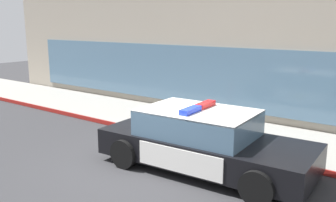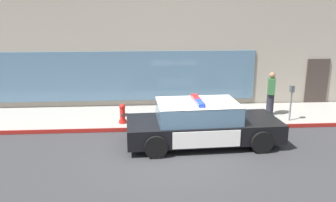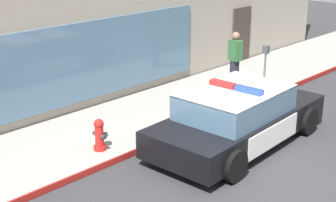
{
  "view_description": "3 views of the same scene",
  "coord_description": "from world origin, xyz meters",
  "px_view_note": "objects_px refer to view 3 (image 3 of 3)",
  "views": [
    {
      "loc": [
        5.19,
        -6.18,
        3.31
      ],
      "look_at": [
        -0.54,
        1.56,
        1.24
      ],
      "focal_mm": 39.07,
      "sensor_mm": 36.0,
      "label": 1
    },
    {
      "loc": [
        -0.7,
        -9.78,
        4.21
      ],
      "look_at": [
        0.1,
        1.46,
        1.23
      ],
      "focal_mm": 37.27,
      "sensor_mm": 36.0,
      "label": 2
    },
    {
      "loc": [
        -7.72,
        -5.58,
        4.83
      ],
      "look_at": [
        -0.17,
        1.67,
        1.15
      ],
      "focal_mm": 53.43,
      "sensor_mm": 36.0,
      "label": 3
    }
  ],
  "objects_px": {
    "police_cruiser": "(238,117)",
    "fire_hydrant": "(100,135)",
    "pedestrian_on_sidewalk": "(235,60)",
    "parking_meter": "(265,59)"
  },
  "relations": [
    {
      "from": "fire_hydrant",
      "to": "police_cruiser",
      "type": "bearing_deg",
      "value": -34.84
    },
    {
      "from": "police_cruiser",
      "to": "fire_hydrant",
      "type": "relative_size",
      "value": 6.78
    },
    {
      "from": "police_cruiser",
      "to": "fire_hydrant",
      "type": "distance_m",
      "value": 3.17
    },
    {
      "from": "police_cruiser",
      "to": "fire_hydrant",
      "type": "bearing_deg",
      "value": 142.44
    },
    {
      "from": "pedestrian_on_sidewalk",
      "to": "parking_meter",
      "type": "bearing_deg",
      "value": 139.23
    },
    {
      "from": "fire_hydrant",
      "to": "parking_meter",
      "type": "distance_m",
      "value": 6.26
    },
    {
      "from": "police_cruiser",
      "to": "parking_meter",
      "type": "xyz_separation_m",
      "value": [
        3.63,
        1.68,
        0.4
      ]
    },
    {
      "from": "fire_hydrant",
      "to": "parking_meter",
      "type": "height_order",
      "value": "parking_meter"
    },
    {
      "from": "fire_hydrant",
      "to": "pedestrian_on_sidewalk",
      "type": "xyz_separation_m",
      "value": [
        5.73,
        0.62,
        0.51
      ]
    },
    {
      "from": "police_cruiser",
      "to": "parking_meter",
      "type": "height_order",
      "value": "police_cruiser"
    }
  ]
}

